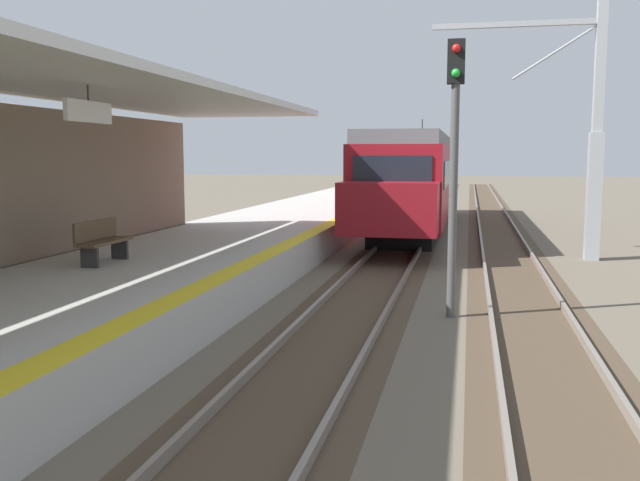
{
  "coord_description": "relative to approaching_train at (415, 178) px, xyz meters",
  "views": [
    {
      "loc": [
        4.12,
        3.12,
        3.09
      ],
      "look_at": [
        2.43,
        10.97,
        2.1
      ],
      "focal_mm": 38.91,
      "sensor_mm": 36.0,
      "label": 1
    }
  ],
  "objects": [
    {
      "name": "approaching_train",
      "position": [
        0.0,
        0.0,
        0.0
      ],
      "size": [
        2.93,
        19.6,
        4.76
      ],
      "color": "maroon",
      "rests_on": "ground"
    },
    {
      "name": "track_pair_nearest_platform",
      "position": [
        -0.0,
        -12.05,
        -2.13
      ],
      "size": [
        2.34,
        120.0,
        0.16
      ],
      "color": "#4C3D2D",
      "rests_on": "ground"
    },
    {
      "name": "station_platform",
      "position": [
        -4.4,
        -16.05,
        -1.73
      ],
      "size": [
        5.0,
        80.0,
        0.91
      ],
      "color": "#B7B5AD",
      "rests_on": "ground"
    },
    {
      "name": "platform_bench",
      "position": [
        -5.09,
        -16.18,
        -0.8
      ],
      "size": [
        0.45,
        1.6,
        0.88
      ],
      "color": "brown",
      "rests_on": "station_platform"
    },
    {
      "name": "rail_signal_post",
      "position": [
        1.92,
        -15.66,
        1.02
      ],
      "size": [
        0.32,
        0.34,
        5.2
      ],
      "color": "#4C4C4C",
      "rests_on": "ground"
    },
    {
      "name": "track_pair_middle",
      "position": [
        3.4,
        -12.05,
        -2.13
      ],
      "size": [
        2.34,
        120.0,
        0.16
      ],
      "color": "#4C3D2D",
      "rests_on": "ground"
    },
    {
      "name": "catenary_pylon_far_side",
      "position": [
        5.5,
        -7.33,
        1.43
      ],
      "size": [
        5.0,
        0.4,
        7.5
      ],
      "color": "#9EA3A8",
      "rests_on": "ground"
    }
  ]
}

